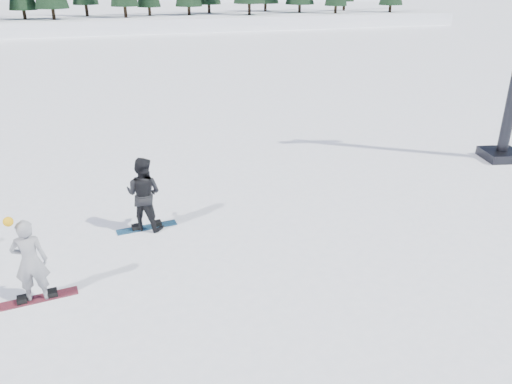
{
  "coord_description": "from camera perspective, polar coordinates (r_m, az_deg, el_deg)",
  "views": [
    {
      "loc": [
        -0.0,
        -9.85,
        5.86
      ],
      "look_at": [
        3.28,
        0.63,
        1.1
      ],
      "focal_mm": 35.0,
      "sensor_mm": 36.0,
      "label": 1
    }
  ],
  "objects": [
    {
      "name": "ground",
      "position": [
        11.46,
        -15.05,
        -8.22
      ],
      "size": [
        420.0,
        420.0,
        0.0
      ],
      "primitive_type": "plane",
      "color": "white",
      "rests_on": "ground"
    },
    {
      "name": "snowboard_man",
      "position": [
        12.95,
        -12.36,
        -3.97
      ],
      "size": [
        1.52,
        0.43,
        0.03
      ],
      "primitive_type": "cube",
      "rotation": [
        0.0,
        0.0,
        0.1
      ],
      "color": "#17537E",
      "rests_on": "ground"
    },
    {
      "name": "alpine_backdrop",
      "position": [
        200.34,
        -21.58,
        16.2
      ],
      "size": [
        412.5,
        227.0,
        53.2
      ],
      "color": "white",
      "rests_on": "ground"
    },
    {
      "name": "snowboarder_man",
      "position": [
        12.56,
        -12.72,
        -0.21
      ],
      "size": [
        1.15,
        1.09,
        1.88
      ],
      "primitive_type": "imported",
      "rotation": [
        0.0,
        0.0,
        2.58
      ],
      "color": "black",
      "rests_on": "ground"
    },
    {
      "name": "snowboarder_woman",
      "position": [
        10.49,
        -24.43,
        -7.17
      ],
      "size": [
        0.66,
        0.45,
        1.9
      ],
      "rotation": [
        0.0,
        0.0,
        3.09
      ],
      "color": "gray",
      "rests_on": "ground"
    },
    {
      "name": "snowboard_woman",
      "position": [
        10.93,
        -23.65,
        -11.12
      ],
      "size": [
        1.52,
        0.45,
        0.03
      ],
      "primitive_type": "cube",
      "rotation": [
        0.0,
        0.0,
        0.12
      ],
      "color": "maroon",
      "rests_on": "ground"
    }
  ]
}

